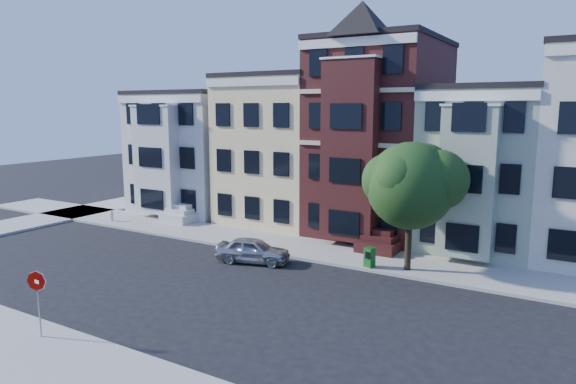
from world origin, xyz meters
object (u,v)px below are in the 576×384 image
Objects in this scene: parked_car at (253,250)px; newspaper_box at (370,257)px; street_tree at (410,192)px; stop_sign at (38,300)px; fire_hydrant at (112,217)px.

parked_car reaches higher than newspaper_box.
newspaper_box is at bearing -160.99° from street_tree.
stop_sign is (-1.17, -11.38, 0.84)m from parked_car.
parked_car is at bearing -10.58° from fire_hydrant.
parked_car is 14.11m from fire_hydrant.
fire_hydrant is 18.91m from stop_sign.
parked_car is 6.69× the size of fire_hydrant.
street_tree reaches higher than parked_car.
newspaper_box is (-1.76, -0.61, -3.39)m from street_tree.
parked_car is at bearing -161.19° from street_tree.
street_tree is 13.39× the size of fire_hydrant.
fire_hydrant is at bearing 179.90° from street_tree.
street_tree reaches higher than fire_hydrant.
parked_car is 1.44× the size of stop_sign.
fire_hydrant is at bearing -165.14° from newspaper_box.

